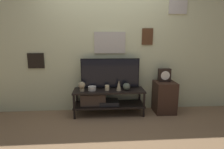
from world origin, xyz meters
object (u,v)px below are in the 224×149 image
vase_slim_bronze (119,85)px  vase_wide_bowl (92,88)px  decorative_bust (82,86)px  vase_round_glass (126,87)px  candle_jar (107,88)px  television (110,73)px  mantel_clock (164,75)px

vase_slim_bronze → vase_wide_bowl: bearing=174.8°
vase_wide_bowl → decorative_bust: size_ratio=0.85×
vase_round_glass → candle_jar: vase_round_glass is taller
television → vase_wide_bowl: 0.45m
vase_wide_bowl → decorative_bust: (-0.18, -0.05, 0.06)m
television → candle_jar: 0.29m
candle_jar → mantel_clock: size_ratio=0.39×
vase_slim_bronze → decorative_bust: size_ratio=1.10×
vase_wide_bowl → mantel_clock: mantel_clock is taller
vase_slim_bronze → decorative_bust: (-0.68, -0.00, 0.00)m
vase_round_glass → candle_jar: size_ratio=1.40×
vase_round_glass → mantel_clock: 0.79m
television → vase_wide_bowl: (-0.35, -0.12, -0.26)m
television → candle_jar: size_ratio=11.30×
vase_wide_bowl → candle_jar: bearing=-3.3°
vase_slim_bronze → mantel_clock: mantel_clock is taller
vase_round_glass → vase_wide_bowl: size_ratio=0.91×
television → vase_slim_bronze: bearing=-47.7°
vase_slim_bronze → mantel_clock: (0.90, 0.14, 0.16)m
vase_wide_bowl → mantel_clock: bearing=3.8°
vase_round_glass → vase_wide_bowl: vase_round_glass is taller
television → vase_round_glass: 0.40m
vase_wide_bowl → decorative_bust: bearing=-165.6°
television → decorative_bust: television is taller
television → decorative_bust: (-0.53, -0.16, -0.20)m
decorative_bust → candle_jar: bearing=3.7°
vase_round_glass → decorative_bust: decorative_bust is taller
candle_jar → mantel_clock: bearing=5.6°
decorative_bust → mantel_clock: size_ratio=0.71×
vase_wide_bowl → vase_round_glass: bearing=-2.6°
candle_jar → decorative_bust: size_ratio=0.55×
decorative_bust → mantel_clock: (1.58, 0.14, 0.15)m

